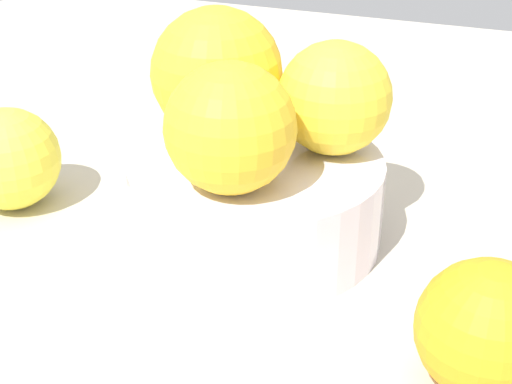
{
  "coord_description": "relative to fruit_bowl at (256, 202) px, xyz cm",
  "views": [
    {
      "loc": [
        38.58,
        14.87,
        25.6
      ],
      "look_at": [
        0.0,
        0.0,
        3.37
      ],
      "focal_mm": 52.57,
      "sensor_mm": 36.0,
      "label": 1
    }
  ],
  "objects": [
    {
      "name": "orange_loose_1",
      "position": [
        8.88,
        14.99,
        0.74
      ],
      "size": [
        6.84,
        6.84,
        6.84
      ],
      "primitive_type": "sphere",
      "color": "orange",
      "rests_on": "ground_plane"
    },
    {
      "name": "orange_loose_0",
      "position": [
        1.83,
        -17.33,
        0.83
      ],
      "size": [
        7.03,
        7.03,
        7.03
      ],
      "primitive_type": "sphere",
      "color": "yellow",
      "rests_on": "ground_plane"
    },
    {
      "name": "fruit_bowl",
      "position": [
        0.0,
        0.0,
        0.0
      ],
      "size": [
        15.88,
        15.88,
        5.61
      ],
      "color": "silver",
      "rests_on": "ground_plane"
    },
    {
      "name": "orange_in_bowl_2",
      "position": [
        -2.73,
        -3.72,
        7.14
      ],
      "size": [
        8.42,
        8.42,
        8.42
      ],
      "primitive_type": "sphere",
      "color": "yellow",
      "rests_on": "fruit_bowl"
    },
    {
      "name": "orange_in_bowl_1",
      "position": [
        3.92,
        -0.17,
        6.63
      ],
      "size": [
        7.4,
        7.4,
        7.4
      ],
      "primitive_type": "sphere",
      "color": "yellow",
      "rests_on": "fruit_bowl"
    },
    {
      "name": "orange_in_bowl_0",
      "position": [
        -3.0,
        3.97,
        6.44
      ],
      "size": [
        7.02,
        7.02,
        7.02
      ],
      "primitive_type": "sphere",
      "color": "yellow",
      "rests_on": "fruit_bowl"
    },
    {
      "name": "ground_plane",
      "position": [
        0.0,
        0.0,
        -3.68
      ],
      "size": [
        110.0,
        110.0,
        2.0
      ],
      "primitive_type": "cube",
      "color": "#BCB29E"
    }
  ]
}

